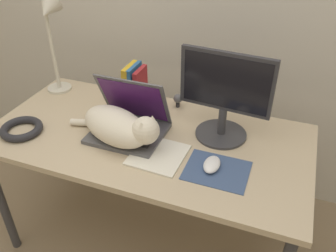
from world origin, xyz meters
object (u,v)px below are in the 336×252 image
(laptop, at_px, (130,123))
(external_monitor, at_px, (225,95))
(notepad, at_px, (158,155))
(cat, at_px, (119,127))
(computer_mouse, at_px, (212,164))
(book_row, at_px, (135,85))
(cable_coil, at_px, (21,129))
(desk_lamp, at_px, (50,28))
(webcam, at_px, (178,99))

(laptop, relative_size, external_monitor, 0.81)
(laptop, bearing_deg, notepad, -31.93)
(cat, xyz_separation_m, computer_mouse, (0.42, -0.03, -0.06))
(external_monitor, distance_m, computer_mouse, 0.30)
(book_row, distance_m, cable_coil, 0.57)
(desk_lamp, xyz_separation_m, webcam, (0.64, 0.08, -0.31))
(computer_mouse, relative_size, webcam, 1.53)
(external_monitor, xyz_separation_m, computer_mouse, (0.02, -0.24, -0.19))
(computer_mouse, bearing_deg, cable_coil, -175.97)
(laptop, distance_m, webcam, 0.32)
(notepad, bearing_deg, laptop, 148.07)
(desk_lamp, bearing_deg, laptop, -22.25)
(computer_mouse, bearing_deg, notepad, -179.61)
(cat, xyz_separation_m, webcam, (0.14, 0.37, -0.03))
(cat, distance_m, book_row, 0.34)
(external_monitor, xyz_separation_m, notepad, (-0.21, -0.24, -0.20))
(computer_mouse, bearing_deg, external_monitor, 94.88)
(external_monitor, xyz_separation_m, book_row, (-0.48, 0.12, -0.10))
(notepad, bearing_deg, webcam, 97.83)
(desk_lamp, height_order, notepad, desk_lamp)
(external_monitor, bearing_deg, cable_coil, -160.80)
(external_monitor, bearing_deg, laptop, -162.54)
(laptop, height_order, external_monitor, external_monitor)
(external_monitor, bearing_deg, desk_lamp, 174.56)
(laptop, height_order, webcam, laptop)
(cable_coil, xyz_separation_m, webcam, (0.59, 0.47, 0.03))
(cat, bearing_deg, cable_coil, -168.27)
(computer_mouse, bearing_deg, cat, 175.56)
(laptop, xyz_separation_m, cat, (-0.01, -0.08, 0.03))
(cable_coil, relative_size, notepad, 0.82)
(computer_mouse, bearing_deg, laptop, 164.71)
(laptop, distance_m, external_monitor, 0.44)
(cat, bearing_deg, webcam, 69.80)
(webcam, bearing_deg, cat, -110.20)
(webcam, bearing_deg, book_row, -168.80)
(external_monitor, relative_size, cable_coil, 2.10)
(cat, relative_size, webcam, 6.65)
(cable_coil, bearing_deg, book_row, 48.40)
(laptop, height_order, computer_mouse, laptop)
(cat, xyz_separation_m, book_row, (-0.08, 0.33, 0.02))
(book_row, bearing_deg, cable_coil, -131.60)
(laptop, xyz_separation_m, external_monitor, (0.39, 0.12, 0.16))
(cat, distance_m, external_monitor, 0.47)
(laptop, xyz_separation_m, desk_lamp, (-0.51, 0.21, 0.31))
(computer_mouse, distance_m, notepad, 0.23)
(cat, relative_size, computer_mouse, 4.36)
(external_monitor, relative_size, desk_lamp, 0.76)
(external_monitor, distance_m, webcam, 0.35)
(desk_lamp, height_order, webcam, desk_lamp)
(cat, height_order, external_monitor, external_monitor)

